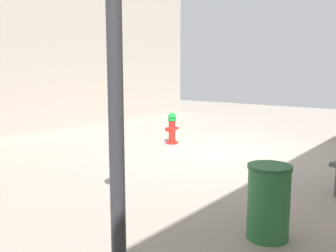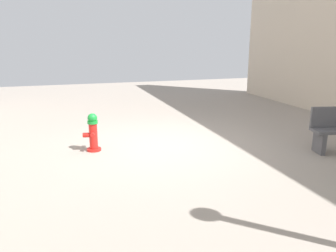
# 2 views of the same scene
# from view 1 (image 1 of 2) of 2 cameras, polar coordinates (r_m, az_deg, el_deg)

# --- Properties ---
(ground_plane) EXTENTS (23.40, 23.40, 0.00)m
(ground_plane) POSITION_cam_1_polar(r_m,az_deg,el_deg) (8.83, 8.51, -3.94)
(ground_plane) COLOR gray
(fire_hydrant) EXTENTS (0.37, 0.40, 0.82)m
(fire_hydrant) POSITION_cam_1_polar(r_m,az_deg,el_deg) (9.64, 0.60, -0.33)
(fire_hydrant) COLOR red
(fire_hydrant) RESTS_ON ground_plane
(street_lamp) EXTENTS (0.36, 0.36, 3.96)m
(street_lamp) POSITION_cam_1_polar(r_m,az_deg,el_deg) (3.35, -8.35, 17.92)
(street_lamp) COLOR #2D2D33
(street_lamp) RESTS_ON ground_plane
(trash_bin) EXTENTS (0.50, 0.50, 0.86)m
(trash_bin) POSITION_cam_1_polar(r_m,az_deg,el_deg) (4.43, 15.17, -11.16)
(trash_bin) COLOR #266633
(trash_bin) RESTS_ON ground_plane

